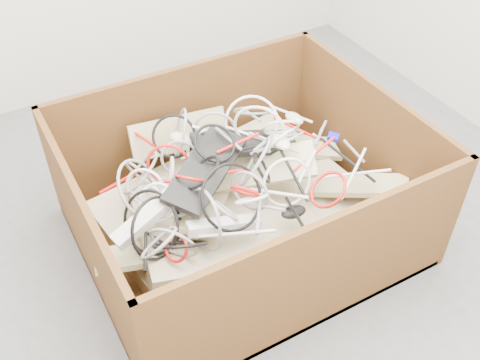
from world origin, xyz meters
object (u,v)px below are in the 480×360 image
cardboard_box (238,213)px  vga_plug (333,137)px  power_strip_left (150,214)px  power_strip_right (224,225)px

cardboard_box → vga_plug: (0.45, 0.00, 0.23)m
power_strip_left → cardboard_box: bearing=-4.3°
power_strip_right → vga_plug: (0.62, 0.20, 0.03)m
power_strip_left → vga_plug: power_strip_left is taller
power_strip_left → vga_plug: size_ratio=6.95×
vga_plug → power_strip_left: bearing=-128.9°
power_strip_left → power_strip_right: (0.22, -0.13, -0.04)m
cardboard_box → power_strip_right: cardboard_box is taller
cardboard_box → power_strip_right: 0.33m
cardboard_box → vga_plug: bearing=0.5°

